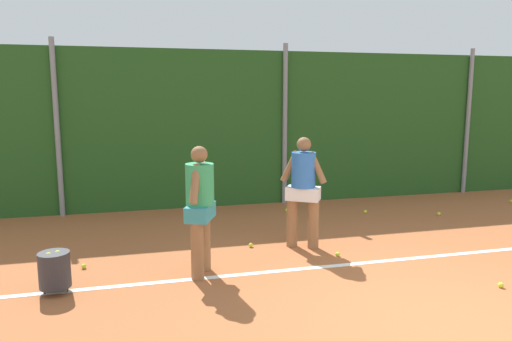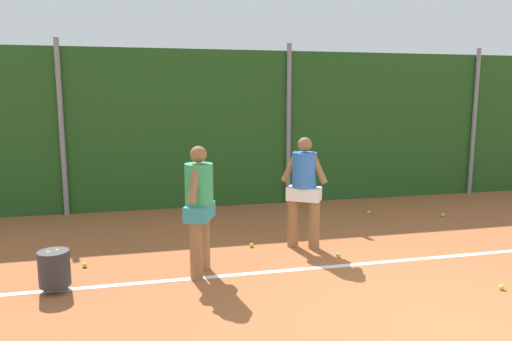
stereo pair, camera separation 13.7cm
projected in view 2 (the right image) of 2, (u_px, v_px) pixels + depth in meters
The scene contains 16 objects.
ground_plane at pixel (375, 268), 6.42m from camera, with size 24.02×24.02×0.00m, color #A85B33.
hedge_fence_backdrop at pixel (286, 128), 10.21m from camera, with size 15.61×0.25×3.22m, color #23511E.
fence_post_left at pixel (62, 128), 9.02m from camera, with size 0.10×0.10×3.37m, color gray.
fence_post_center at pixel (289, 125), 10.03m from camera, with size 0.10×0.10×3.37m, color gray.
fence_post_right at pixel (474, 122), 11.04m from camera, with size 0.10×0.10×3.37m, color gray.
court_baseline_paint at pixel (368, 263), 6.59m from camera, with size 11.41×0.10×0.01m, color white.
player_foreground_near at pixel (199, 203), 6.07m from camera, with size 0.46×0.66×1.68m.
player_midcourt at pixel (304, 186), 7.14m from camera, with size 0.63×0.51×1.69m.
ball_hopper at pixel (54, 268), 5.61m from camera, with size 0.36×0.36×0.51m.
tennis_ball_0 at pixel (502, 287), 5.70m from camera, with size 0.07×0.07×0.07m, color #CCDB33.
tennis_ball_1 at pixel (369, 212), 9.34m from camera, with size 0.07×0.07×0.07m, color #CCDB33.
tennis_ball_2 at pixel (289, 210), 9.50m from camera, with size 0.07×0.07×0.07m, color #CCDB33.
tennis_ball_3 at pixel (443, 215), 9.14m from camera, with size 0.07×0.07×0.07m, color #CCDB33.
tennis_ball_4 at pixel (252, 245), 7.30m from camera, with size 0.07×0.07×0.07m, color #CCDB33.
tennis_ball_5 at pixel (338, 255), 6.85m from camera, with size 0.07×0.07×0.07m, color #CCDB33.
tennis_ball_7 at pixel (85, 265), 6.44m from camera, with size 0.07×0.07×0.07m, color #CCDB33.
Camera 2 is at (-2.95, -3.85, 2.31)m, focal length 33.35 mm.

